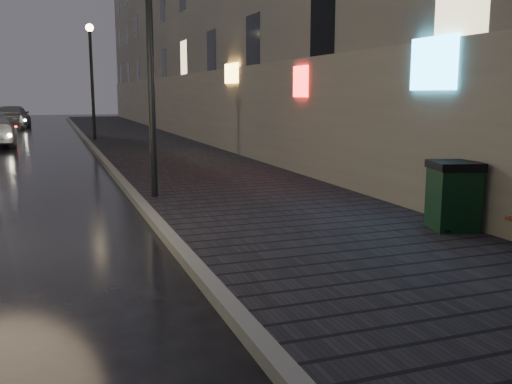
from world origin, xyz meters
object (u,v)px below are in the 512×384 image
lamp_near (150,33)px  lamp_far (91,67)px  car_far (13,116)px  trash_bin (453,195)px

lamp_near → lamp_far: size_ratio=1.00×
lamp_far → car_far: (-4.20, 13.47, -2.69)m
lamp_far → car_far: 14.36m
lamp_near → car_far: (-4.20, 29.47, -2.69)m
lamp_near → car_far: size_ratio=1.12×
lamp_near → trash_bin: lamp_near is taller
lamp_far → trash_bin: (3.95, -20.57, -2.78)m
trash_bin → car_far: 35.00m
lamp_far → lamp_near: bearing=-90.0°
lamp_far → trash_bin: bearing=-79.1°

